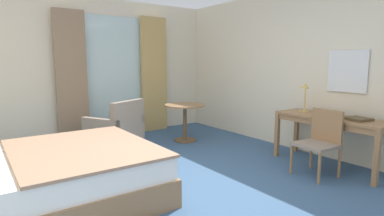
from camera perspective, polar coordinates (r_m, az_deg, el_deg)
ground at (r=3.79m, az=-1.49°, el=-15.41°), size 5.70×7.06×0.10m
wall_back at (r=6.45m, az=-18.15°, el=6.93°), size 5.30×0.12×2.72m
wall_right at (r=5.36m, az=22.23°, el=6.51°), size 0.12×6.66×2.72m
balcony_glass_door at (r=6.52m, az=-14.16°, el=5.66°), size 1.28×0.02×2.39m
curtain_panel_left at (r=6.16m, az=-21.33°, el=5.37°), size 0.55×0.10×2.43m
curtain_panel_right at (r=6.79m, az=-7.05°, el=6.10°), size 0.58×0.10×2.43m
bed at (r=3.61m, az=-25.88°, el=-11.56°), size 2.21×1.78×1.17m
writing_desk at (r=4.81m, az=24.26°, el=-2.44°), size 0.57×1.56×0.73m
desk_chair at (r=4.41m, az=22.55°, el=-5.32°), size 0.48×0.49×0.87m
desk_lamp at (r=5.04m, az=20.08°, el=2.79°), size 0.15×0.16×0.45m
closed_book at (r=4.62m, az=28.28°, el=-1.77°), size 0.31×0.32×0.04m
armchair_by_window at (r=5.68m, az=-13.69°, el=-3.54°), size 1.05×1.04×0.83m
round_cafe_table at (r=5.82m, az=-1.31°, el=-1.04°), size 0.76×0.76×0.70m
wall_mirror at (r=5.03m, az=26.72°, el=6.08°), size 0.02×0.58×0.61m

